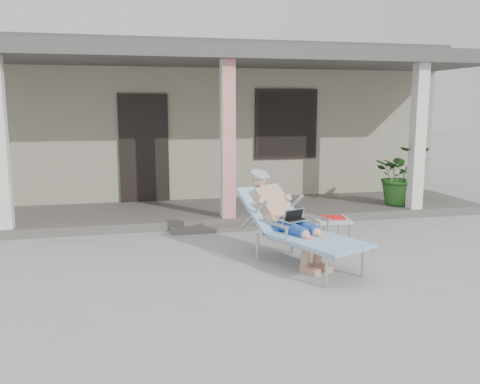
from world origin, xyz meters
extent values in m
plane|color=#9E9E99|center=(0.00, 0.00, 0.00)|extent=(60.00, 60.00, 0.00)
cube|color=gray|center=(0.00, 6.50, 1.50)|extent=(10.00, 5.00, 3.00)
cube|color=#474442|center=(0.00, 6.50, 3.15)|extent=(10.40, 5.40, 0.30)
cube|color=black|center=(-1.30, 3.97, 1.20)|extent=(0.95, 0.06, 2.10)
cube|color=black|center=(1.60, 3.97, 1.65)|extent=(1.20, 0.06, 1.30)
cube|color=black|center=(1.60, 3.96, 1.65)|extent=(1.32, 0.05, 1.42)
cube|color=#605B56|center=(0.00, 3.00, 0.07)|extent=(10.00, 2.00, 0.15)
cube|color=silver|center=(-3.50, 2.15, 1.45)|extent=(0.22, 0.22, 2.61)
cube|color=red|center=(0.00, 2.15, 1.45)|extent=(0.22, 0.22, 2.61)
cube|color=silver|center=(3.50, 2.15, 1.45)|extent=(0.22, 0.22, 2.61)
cube|color=#474442|center=(0.00, 3.00, 2.88)|extent=(10.00, 2.30, 0.24)
cube|color=#605B56|center=(0.00, 1.85, 0.04)|extent=(2.00, 0.30, 0.07)
cylinder|color=#B7B7BC|center=(0.48, -1.01, 0.18)|extent=(0.04, 0.04, 0.37)
cylinder|color=#B7B7BC|center=(1.04, -0.76, 0.18)|extent=(0.04, 0.04, 0.37)
cylinder|color=#B7B7BC|center=(-0.02, 0.12, 0.18)|extent=(0.04, 0.04, 0.37)
cylinder|color=#B7B7BC|center=(0.55, 0.37, 0.18)|extent=(0.04, 0.04, 0.37)
cube|color=#B7B7BC|center=(0.58, -0.47, 0.38)|extent=(1.05, 1.36, 0.03)
cube|color=#9CCDF2|center=(0.58, -0.47, 0.41)|extent=(1.16, 1.43, 0.04)
cube|color=#B7B7BC|center=(0.22, 0.34, 0.62)|extent=(0.80, 0.78, 0.49)
cube|color=#9CCDF2|center=(0.22, 0.34, 0.65)|extent=(0.92, 0.88, 0.55)
cylinder|color=#A7A7A9|center=(0.11, 0.60, 1.09)|extent=(0.32, 0.32, 0.13)
cube|color=silver|center=(0.40, -0.07, 0.58)|extent=(0.40, 0.35, 0.23)
cube|color=#B9B9B4|center=(1.23, 0.61, 0.39)|extent=(0.53, 0.53, 0.04)
cylinder|color=#B7B7BC|center=(1.03, 0.42, 0.18)|extent=(0.03, 0.03, 0.37)
cylinder|color=#B7B7BC|center=(1.42, 0.42, 0.18)|extent=(0.03, 0.03, 0.37)
cylinder|color=#B7B7BC|center=(1.03, 0.80, 0.18)|extent=(0.03, 0.03, 0.37)
cylinder|color=#B7B7BC|center=(1.42, 0.80, 0.18)|extent=(0.03, 0.03, 0.37)
cube|color=red|center=(1.23, 0.61, 0.42)|extent=(0.36, 0.28, 0.03)
cube|color=black|center=(1.23, 0.74, 0.41)|extent=(0.34, 0.05, 0.03)
imported|color=#26591E|center=(3.46, 2.54, 0.72)|extent=(1.29, 1.22, 1.13)
camera|label=1|loc=(-1.68, -6.10, 2.02)|focal=38.00mm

